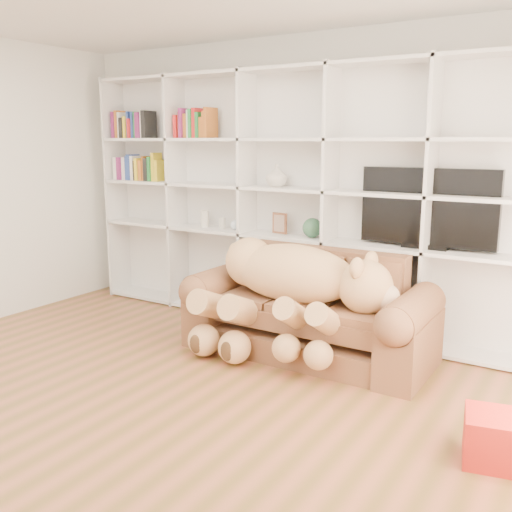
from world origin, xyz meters
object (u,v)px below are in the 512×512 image
Objects in this scene: teddy_bear at (289,286)px; gift_box at (497,439)px; tv at (428,209)px; sofa at (310,316)px.

teddy_bear reaches higher than gift_box.
gift_box is at bearing -60.94° from tv.
teddy_bear is at bearing -136.56° from tv.
teddy_bear is 1.32m from tv.
tv is at bearing 39.83° from teddy_bear.
gift_box is 2.09m from tv.
sofa is at bearing 53.95° from teddy_bear.
teddy_bear is 1.43× the size of tv.
tv is (0.85, 0.81, 0.59)m from teddy_bear.
sofa is 0.34m from teddy_bear.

